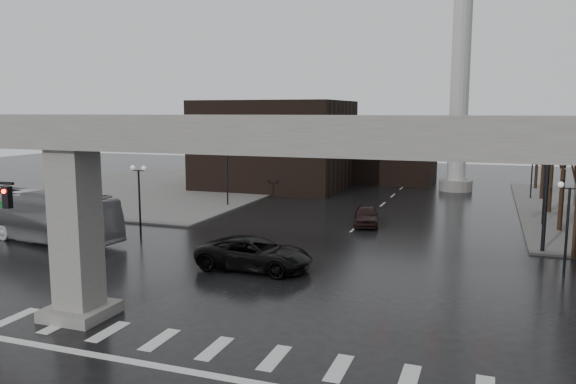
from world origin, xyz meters
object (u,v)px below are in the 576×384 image
pickup_truck (254,254)px  city_bus (42,216)px  signal_mast_arm (483,159)px  far_car (366,215)px

pickup_truck → city_bus: size_ratio=0.52×
signal_mast_arm → far_car: bearing=150.2°
city_bus → far_car: 23.55m
city_bus → signal_mast_arm: bearing=-65.9°
signal_mast_arm → city_bus: signal_mast_arm is taller
pickup_truck → signal_mast_arm: bearing=-50.3°
pickup_truck → city_bus: (-16.49, 1.66, 0.84)m
signal_mast_arm → pickup_truck: (-11.78, -9.49, -4.92)m
pickup_truck → far_car: bearing=-12.2°
signal_mast_arm → far_car: size_ratio=2.62×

